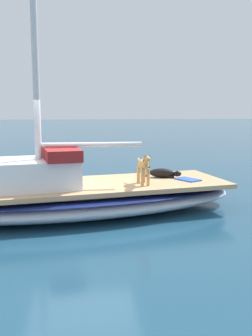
{
  "coord_description": "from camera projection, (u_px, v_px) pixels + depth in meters",
  "views": [
    {
      "loc": [
        -8.64,
        -0.09,
        2.39
      ],
      "look_at": [
        0.0,
        -1.0,
        1.01
      ],
      "focal_mm": 42.33,
      "sensor_mm": 36.0,
      "label": 1
    }
  ],
  "objects": [
    {
      "name": "ground_plane",
      "position": [
        82.0,
        213.0,
        8.85
      ],
      "size": [
        120.0,
        120.0,
        0.0
      ],
      "primitive_type": "plane",
      "color": "navy"
    },
    {
      "name": "dog_tan",
      "position": [
        144.0,
        166.0,
        8.66
      ],
      "size": [
        0.94,
        0.27,
        0.7
      ],
      "color": "tan",
      "rests_on": "sailboat_main"
    },
    {
      "name": "sailboat_main",
      "position": [
        81.0,
        199.0,
        8.8
      ],
      "size": [
        3.89,
        7.59,
        0.66
      ],
      "color": "#B2B7C1",
      "rests_on": "ground"
    },
    {
      "name": "cabin_house",
      "position": [
        29.0,
        172.0,
        8.35
      ],
      "size": [
        1.81,
        2.46,
        0.84
      ],
      "color": "silver",
      "rests_on": "sailboat_main"
    },
    {
      "name": "dog_black",
      "position": [
        163.0,
        173.0,
        9.57
      ],
      "size": [
        0.41,
        0.94,
        0.22
      ],
      "color": "black",
      "rests_on": "sailboat_main"
    },
    {
      "name": "deck_winch",
      "position": [
        147.0,
        171.0,
        9.95
      ],
      "size": [
        0.16,
        0.16,
        0.21
      ],
      "color": "#B7B7BC",
      "rests_on": "sailboat_main"
    },
    {
      "name": "deck_towel",
      "position": [
        188.0,
        179.0,
        9.25
      ],
      "size": [
        0.67,
        0.6,
        0.03
      ],
      "primitive_type": "cube",
      "rotation": [
        0.0,
        0.0,
        0.56
      ],
      "color": "blue",
      "rests_on": "sailboat_main"
    }
  ]
}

